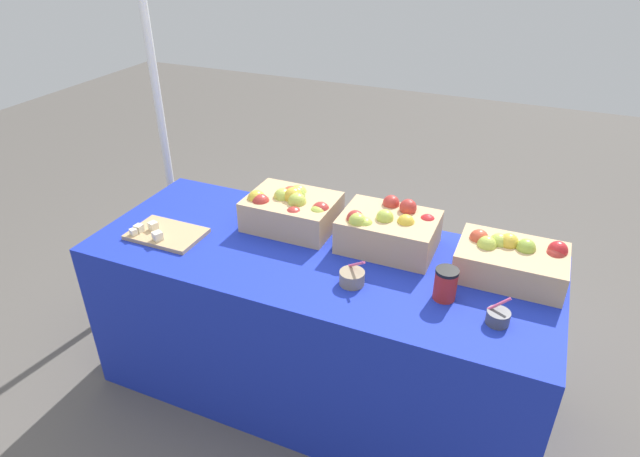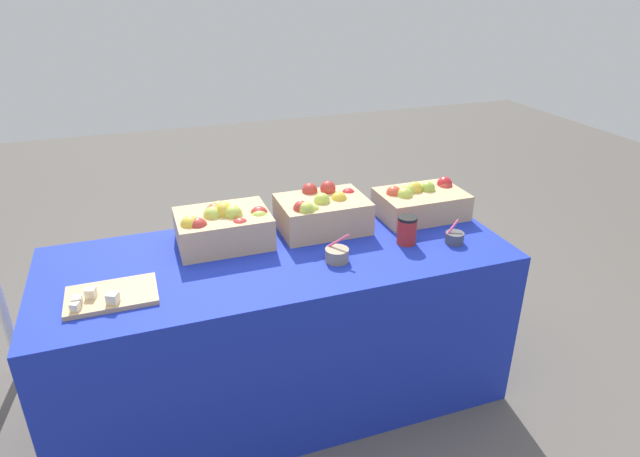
# 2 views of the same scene
# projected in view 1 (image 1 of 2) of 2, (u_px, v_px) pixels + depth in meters

# --- Properties ---
(ground_plane) EXTENTS (10.00, 10.00, 0.00)m
(ground_plane) POSITION_uv_depth(u_px,v_px,m) (318.00, 384.00, 2.57)
(ground_plane) COLOR #56514C
(table) EXTENTS (1.90, 0.76, 0.74)m
(table) POSITION_uv_depth(u_px,v_px,m) (318.00, 324.00, 2.38)
(table) COLOR #192DB7
(table) RESTS_ON ground_plane
(apple_crate_left) EXTENTS (0.39, 0.27, 0.16)m
(apple_crate_left) POSITION_uv_depth(u_px,v_px,m) (512.00, 260.00, 2.02)
(apple_crate_left) COLOR tan
(apple_crate_left) RESTS_ON table
(apple_crate_middle) EXTENTS (0.38, 0.28, 0.19)m
(apple_crate_middle) POSITION_uv_depth(u_px,v_px,m) (388.00, 230.00, 2.19)
(apple_crate_middle) COLOR tan
(apple_crate_middle) RESTS_ON table
(apple_crate_right) EXTENTS (0.38, 0.29, 0.19)m
(apple_crate_right) POSITION_uv_depth(u_px,v_px,m) (292.00, 209.00, 2.34)
(apple_crate_right) COLOR tan
(apple_crate_right) RESTS_ON table
(cutting_board_front) EXTENTS (0.31, 0.20, 0.05)m
(cutting_board_front) POSITION_uv_depth(u_px,v_px,m) (165.00, 234.00, 2.31)
(cutting_board_front) COLOR tan
(cutting_board_front) RESTS_ON table
(sample_bowl_near) EXTENTS (0.08, 0.08, 0.10)m
(sample_bowl_near) POSITION_uv_depth(u_px,v_px,m) (498.00, 317.00, 1.81)
(sample_bowl_near) COLOR #4C4C51
(sample_bowl_near) RESTS_ON table
(sample_bowl_mid) EXTENTS (0.10, 0.09, 0.11)m
(sample_bowl_mid) POSITION_uv_depth(u_px,v_px,m) (352.00, 277.00, 2.00)
(sample_bowl_mid) COLOR gray
(sample_bowl_mid) RESTS_ON table
(coffee_cup) EXTENTS (0.08, 0.08, 0.12)m
(coffee_cup) POSITION_uv_depth(u_px,v_px,m) (446.00, 284.00, 1.91)
(coffee_cup) COLOR red
(coffee_cup) RESTS_ON table
(tent_pole) EXTENTS (0.04, 0.04, 2.11)m
(tent_pole) POSITION_uv_depth(u_px,v_px,m) (158.00, 103.00, 2.89)
(tent_pole) COLOR white
(tent_pole) RESTS_ON ground_plane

